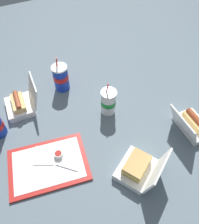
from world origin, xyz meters
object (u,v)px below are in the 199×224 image
at_px(food_tray, 48,165).
at_px(clamshell_hotdog_left, 21,104).
at_px(soda_cup_corner, 108,102).
at_px(soda_cup_left, 61,78).
at_px(plastic_fork, 67,167).
at_px(clamshell_sandwich_front, 138,168).
at_px(clamshell_hotdog_corner, 192,125).
at_px(ketchup_cup, 58,154).

xyz_separation_m(food_tray, clamshell_hotdog_left, (0.03, -0.40, 0.03)).
height_order(soda_cup_corner, soda_cup_left, soda_cup_left).
bearing_deg(plastic_fork, soda_cup_corner, -102.80).
xyz_separation_m(plastic_fork, clamshell_sandwich_front, (-0.29, 0.16, 0.03)).
bearing_deg(soda_cup_corner, clamshell_sandwich_front, 83.12).
relative_size(food_tray, clamshell_hotdog_left, 2.10).
xyz_separation_m(clamshell_hotdog_corner, soda_cup_corner, (0.34, -0.30, 0.04)).
bearing_deg(clamshell_sandwich_front, clamshell_hotdog_corner, -167.84).
distance_m(ketchup_cup, clamshell_sandwich_front, 0.38).
bearing_deg(clamshell_hotdog_corner, plastic_fork, -6.35).
bearing_deg(clamshell_sandwich_front, clamshell_hotdog_left, -57.81).
xyz_separation_m(plastic_fork, soda_cup_corner, (-0.33, -0.23, 0.06)).
height_order(food_tray, clamshell_sandwich_front, clamshell_sandwich_front).
relative_size(clamshell_hotdog_corner, soda_cup_corner, 0.92).
height_order(food_tray, soda_cup_left, soda_cup_left).
height_order(clamshell_hotdog_left, soda_cup_left, soda_cup_left).
xyz_separation_m(clamshell_sandwich_front, soda_cup_left, (0.12, -0.68, 0.04)).
relative_size(ketchup_cup, clamshell_hotdog_left, 0.21).
bearing_deg(food_tray, clamshell_hotdog_left, -86.18).
height_order(food_tray, plastic_fork, plastic_fork).
xyz_separation_m(food_tray, clamshell_sandwich_front, (-0.36, 0.21, 0.04)).
bearing_deg(plastic_fork, clamshell_sandwich_front, -166.18).
distance_m(clamshell_hotdog_corner, soda_cup_left, 0.78).
height_order(food_tray, ketchup_cup, ketchup_cup).
xyz_separation_m(clamshell_hotdog_left, soda_cup_left, (-0.26, -0.06, 0.04)).
relative_size(soda_cup_corner, soda_cup_left, 0.96).
bearing_deg(plastic_fork, food_tray, 7.56).
distance_m(food_tray, soda_cup_left, 0.53).
bearing_deg(clamshell_hotdog_left, soda_cup_corner, 152.03).
height_order(food_tray, clamshell_hotdog_left, clamshell_hotdog_left).
distance_m(plastic_fork, clamshell_sandwich_front, 0.33).
height_order(food_tray, soda_cup_corner, soda_cup_corner).
bearing_deg(ketchup_cup, soda_cup_left, -111.77).
xyz_separation_m(food_tray, ketchup_cup, (-0.06, -0.02, 0.02)).
bearing_deg(soda_cup_left, clamshell_hotdog_left, 12.59).
relative_size(ketchup_cup, clamshell_sandwich_front, 0.16).
distance_m(ketchup_cup, soda_cup_left, 0.48).
distance_m(food_tray, clamshell_hotdog_left, 0.41).
relative_size(clamshell_hotdog_left, clamshell_hotdog_corner, 0.97).
height_order(clamshell_hotdog_left, clamshell_hotdog_corner, clamshell_hotdog_left).
bearing_deg(clamshell_sandwich_front, ketchup_cup, -37.69).
relative_size(ketchup_cup, plastic_fork, 0.36).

